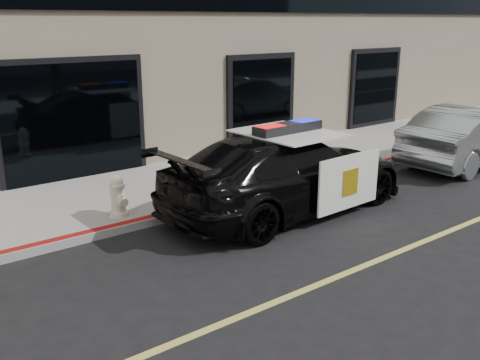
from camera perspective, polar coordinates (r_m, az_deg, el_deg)
ground at (r=8.00m, az=9.21°, el=-10.63°), size 120.00×120.00×0.00m
sidewalk_n at (r=11.90m, az=-9.36°, el=-1.00°), size 60.00×3.50×0.15m
police_car at (r=10.49m, az=5.04°, el=0.84°), size 2.71×5.57×1.77m
silver_sedan at (r=15.15m, az=23.50°, el=4.35°), size 2.01×4.79×1.53m
fire_hydrant at (r=10.09m, az=-12.88°, el=-1.81°), size 0.35×0.49×0.78m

